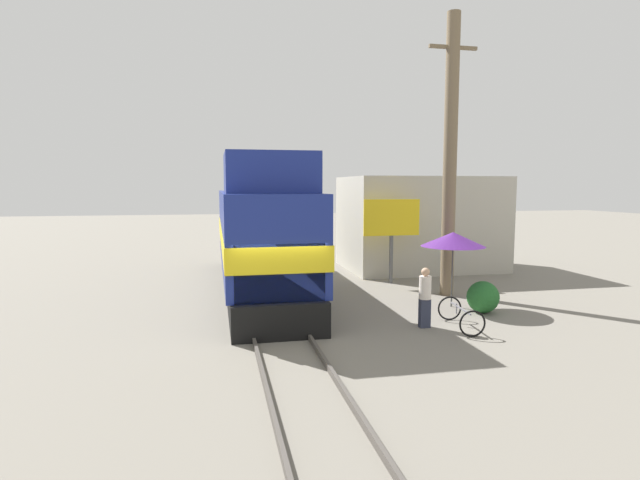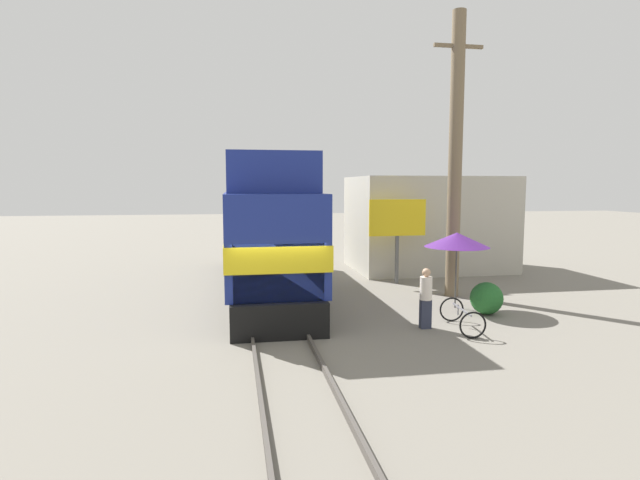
{
  "view_description": "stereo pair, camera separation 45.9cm",
  "coord_description": "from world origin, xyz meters",
  "px_view_note": "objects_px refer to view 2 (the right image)",
  "views": [
    {
      "loc": [
        -1.61,
        -13.52,
        3.96
      ],
      "look_at": [
        1.2,
        -0.16,
        2.5
      ],
      "focal_mm": 28.0,
      "sensor_mm": 36.0,
      "label": 1
    },
    {
      "loc": [
        -1.16,
        -13.6,
        3.96
      ],
      "look_at": [
        1.2,
        -0.16,
        2.5
      ],
      "focal_mm": 28.0,
      "sensor_mm": 36.0,
      "label": 2
    }
  ],
  "objects_px": {
    "locomotive": "(264,238)",
    "bicycle": "(462,316)",
    "utility_pole": "(455,156)",
    "vendor_umbrella": "(457,240)",
    "person_bystander": "(426,296)",
    "billboard_sign": "(397,222)"
  },
  "relations": [
    {
      "from": "vendor_umbrella",
      "to": "bicycle",
      "type": "height_order",
      "value": "vendor_umbrella"
    },
    {
      "from": "vendor_umbrella",
      "to": "person_bystander",
      "type": "xyz_separation_m",
      "value": [
        -1.88,
        -2.11,
        -1.32
      ]
    },
    {
      "from": "person_bystander",
      "to": "bicycle",
      "type": "height_order",
      "value": "person_bystander"
    },
    {
      "from": "utility_pole",
      "to": "bicycle",
      "type": "relative_size",
      "value": 5.55
    },
    {
      "from": "person_bystander",
      "to": "bicycle",
      "type": "xyz_separation_m",
      "value": [
        0.95,
        -0.29,
        -0.55
      ]
    },
    {
      "from": "billboard_sign",
      "to": "bicycle",
      "type": "bearing_deg",
      "value": -93.05
    },
    {
      "from": "billboard_sign",
      "to": "person_bystander",
      "type": "bearing_deg",
      "value": -101.56
    },
    {
      "from": "billboard_sign",
      "to": "bicycle",
      "type": "distance_m",
      "value": 7.0
    },
    {
      "from": "vendor_umbrella",
      "to": "person_bystander",
      "type": "distance_m",
      "value": 3.12
    },
    {
      "from": "utility_pole",
      "to": "billboard_sign",
      "type": "distance_m",
      "value": 3.76
    },
    {
      "from": "utility_pole",
      "to": "person_bystander",
      "type": "height_order",
      "value": "utility_pole"
    },
    {
      "from": "locomotive",
      "to": "vendor_umbrella",
      "type": "distance_m",
      "value": 7.05
    },
    {
      "from": "utility_pole",
      "to": "vendor_umbrella",
      "type": "xyz_separation_m",
      "value": [
        -0.66,
        -1.71,
        -2.8
      ]
    },
    {
      "from": "locomotive",
      "to": "bicycle",
      "type": "relative_size",
      "value": 7.49
    },
    {
      "from": "utility_pole",
      "to": "vendor_umbrella",
      "type": "bearing_deg",
      "value": -111.14
    },
    {
      "from": "bicycle",
      "to": "billboard_sign",
      "type": "bearing_deg",
      "value": -86.9
    },
    {
      "from": "billboard_sign",
      "to": "bicycle",
      "type": "height_order",
      "value": "billboard_sign"
    },
    {
      "from": "utility_pole",
      "to": "person_bystander",
      "type": "xyz_separation_m",
      "value": [
        -2.54,
        -3.83,
        -4.12
      ]
    },
    {
      "from": "locomotive",
      "to": "utility_pole",
      "type": "xyz_separation_m",
      "value": [
        6.66,
        -1.99,
        3.0
      ]
    },
    {
      "from": "vendor_umbrella",
      "to": "bicycle",
      "type": "bearing_deg",
      "value": -111.26
    },
    {
      "from": "utility_pole",
      "to": "bicycle",
      "type": "distance_m",
      "value": 6.43
    },
    {
      "from": "bicycle",
      "to": "vendor_umbrella",
      "type": "bearing_deg",
      "value": -105.11
    }
  ]
}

